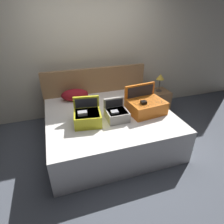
# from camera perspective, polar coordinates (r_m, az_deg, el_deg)

# --- Properties ---
(ground_plane) EXTENTS (12.00, 12.00, 0.00)m
(ground_plane) POSITION_cam_1_polar(r_m,az_deg,el_deg) (3.14, 1.55, -12.90)
(ground_plane) COLOR #4C515B
(back_wall) EXTENTS (8.00, 0.10, 2.60)m
(back_wall) POSITION_cam_1_polar(r_m,az_deg,el_deg) (4.00, -6.45, 17.45)
(back_wall) COLOR beige
(back_wall) RESTS_ON ground
(bed) EXTENTS (2.03, 1.78, 0.56)m
(bed) POSITION_cam_1_polar(r_m,az_deg,el_deg) (3.26, -0.73, -4.75)
(bed) COLOR silver
(bed) RESTS_ON ground
(headboard) EXTENTS (2.07, 0.08, 1.06)m
(headboard) POSITION_cam_1_polar(r_m,az_deg,el_deg) (3.93, -4.83, 5.56)
(headboard) COLOR olive
(headboard) RESTS_ON ground
(hard_case_large) EXTENTS (0.62, 0.52, 0.42)m
(hard_case_large) POSITION_cam_1_polar(r_m,az_deg,el_deg) (3.15, 10.08, 2.07)
(hard_case_large) COLOR #D16619
(hard_case_large) RESTS_ON bed
(hard_case_medium) EXTENTS (0.44, 0.45, 0.36)m
(hard_case_medium) POSITION_cam_1_polar(r_m,az_deg,el_deg) (2.84, -7.43, -1.24)
(hard_case_medium) COLOR gold
(hard_case_medium) RESTS_ON bed
(hard_case_small) EXTENTS (0.32, 0.34, 0.30)m
(hard_case_small) POSITION_cam_1_polar(r_m,az_deg,el_deg) (2.92, 1.36, -0.40)
(hard_case_small) COLOR gray
(hard_case_small) RESTS_ON bed
(pillow_near_headboard) EXTENTS (0.51, 0.29, 0.22)m
(pillow_near_headboard) POSITION_cam_1_polar(r_m,az_deg,el_deg) (3.59, -11.14, 5.10)
(pillow_near_headboard) COLOR maroon
(pillow_near_headboard) RESTS_ON bed
(nightstand) EXTENTS (0.44, 0.40, 0.54)m
(nightstand) POSITION_cam_1_polar(r_m,az_deg,el_deg) (4.26, 13.44, 2.85)
(nightstand) COLOR olive
(nightstand) RESTS_ON ground
(table_lamp) EXTENTS (0.16, 0.16, 0.37)m
(table_lamp) POSITION_cam_1_polar(r_m,az_deg,el_deg) (4.05, 14.34, 9.90)
(table_lamp) COLOR #3F3833
(table_lamp) RESTS_ON nightstand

